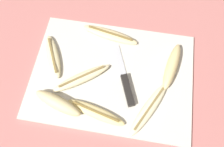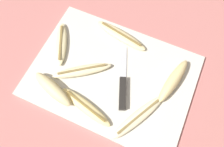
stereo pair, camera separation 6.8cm
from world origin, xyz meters
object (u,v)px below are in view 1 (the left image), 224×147
at_px(knife, 126,85).
at_px(banana_mellow_near, 58,103).
at_px(banana_pale_long, 149,109).
at_px(banana_soft_right, 53,56).
at_px(banana_ripe_center, 110,35).
at_px(banana_cream_curved, 82,78).
at_px(banana_spotted_left, 172,66).
at_px(banana_golden_short, 96,112).

bearing_deg(knife, banana_mellow_near, -175.61).
height_order(banana_pale_long, banana_soft_right, banana_pale_long).
xyz_separation_m(banana_mellow_near, banana_pale_long, (0.26, 0.03, -0.01)).
bearing_deg(banana_ripe_center, banana_mellow_near, -112.91).
bearing_deg(banana_soft_right, banana_ripe_center, 33.13).
height_order(banana_cream_curved, banana_soft_right, banana_cream_curved).
xyz_separation_m(banana_spotted_left, banana_golden_short, (-0.21, -0.18, -0.01)).
height_order(banana_ripe_center, banana_spotted_left, banana_spotted_left).
bearing_deg(banana_cream_curved, banana_ripe_center, 70.55).
xyz_separation_m(banana_spotted_left, banana_soft_right, (-0.38, -0.02, -0.01)).
bearing_deg(knife, banana_ripe_center, 93.03).
height_order(banana_spotted_left, banana_golden_short, banana_spotted_left).
height_order(banana_cream_curved, banana_ripe_center, banana_cream_curved).
bearing_deg(banana_soft_right, banana_cream_curved, -28.36).
distance_m(banana_cream_curved, banana_ripe_center, 0.18).
distance_m(banana_cream_curved, banana_golden_short, 0.12).
height_order(banana_cream_curved, banana_golden_short, banana_cream_curved).
relative_size(banana_mellow_near, banana_golden_short, 0.84).
bearing_deg(banana_ripe_center, banana_pale_long, -56.57).
bearing_deg(banana_ripe_center, banana_soft_right, -146.87).
bearing_deg(banana_mellow_near, banana_pale_long, 6.09).
bearing_deg(banana_cream_curved, banana_golden_short, -57.51).
height_order(banana_cream_curved, banana_spotted_left, banana_spotted_left).
relative_size(banana_ripe_center, banana_spotted_left, 1.16).
relative_size(banana_mellow_near, banana_ripe_center, 0.79).
bearing_deg(banana_pale_long, banana_ripe_center, 123.43).
height_order(knife, banana_mellow_near, banana_mellow_near).
relative_size(banana_mellow_near, banana_cream_curved, 0.91).
distance_m(banana_pale_long, banana_ripe_center, 0.28).
bearing_deg(banana_golden_short, knife, 52.86).
bearing_deg(banana_soft_right, banana_mellow_near, -68.63).
xyz_separation_m(banana_ripe_center, banana_soft_right, (-0.17, -0.11, -0.00)).
relative_size(banana_spotted_left, banana_golden_short, 0.91).
bearing_deg(banana_spotted_left, banana_ripe_center, 157.34).
height_order(banana_mellow_near, banana_spotted_left, banana_spotted_left).
xyz_separation_m(banana_soft_right, banana_golden_short, (0.17, -0.16, 0.00)).
height_order(banana_mellow_near, banana_cream_curved, banana_mellow_near).
distance_m(knife, banana_ripe_center, 0.19).
bearing_deg(banana_spotted_left, banana_cream_curved, -163.20).
xyz_separation_m(knife, banana_spotted_left, (0.13, 0.08, 0.01)).
relative_size(banana_pale_long, banana_ripe_center, 0.95).
relative_size(knife, banana_soft_right, 1.28).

